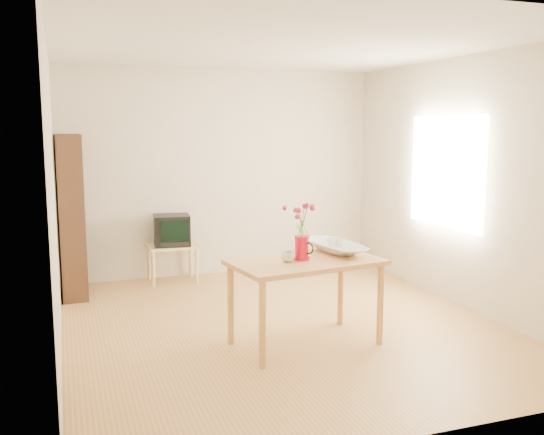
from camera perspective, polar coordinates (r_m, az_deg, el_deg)
name	(u,v)px	position (r m, az deg, el deg)	size (l,w,h in m)	color
room	(285,190)	(5.62, 1.28, 2.63)	(4.50, 4.50, 4.50)	#B17B3E
table	(306,271)	(5.23, 3.20, -5.02)	(1.36, 0.91, 0.75)	#C78744
tv_stand	(172,251)	(7.46, -9.37, -3.12)	(0.60, 0.45, 0.46)	#DEB97D
bookshelf	(71,222)	(7.06, -18.35, -0.36)	(0.28, 0.70, 1.80)	#331D11
pitcher	(302,249)	(5.20, 2.82, -2.95)	(0.14, 0.20, 0.21)	red
flowers	(302,218)	(5.15, 2.84, 0.00)	(0.24, 0.24, 0.34)	#CE305A
mug	(288,257)	(5.12, 1.51, -3.70)	(0.11, 0.11, 0.09)	white
bowl	(336,226)	(5.53, 6.00, -0.75)	(0.51, 0.51, 0.48)	white
teacup_a	(331,231)	(5.52, 5.62, -1.25)	(0.07, 0.07, 0.07)	white
teacup_b	(339,230)	(5.57, 6.33, -1.15)	(0.08, 0.08, 0.07)	white
television	(172,230)	(7.42, -9.43, -1.12)	(0.46, 0.44, 0.37)	black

